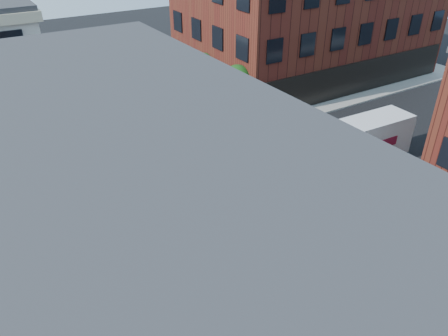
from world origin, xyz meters
TOP-DOWN VIEW (x-y plane):
  - ground at (0.00, 0.00)m, footprint 120.00×120.00m
  - sidewalk_ne at (21.00, 21.00)m, footprint 30.00×30.00m
  - building_ne at (20.50, 16.00)m, footprint 25.00×16.00m
  - tree_near at (7.56, 9.98)m, footprint 2.69×2.69m
  - tree_far at (7.56, 15.98)m, footprint 2.43×2.43m
  - signal_pole at (-6.72, -6.68)m, footprint 1.29×1.24m
  - box_truck at (10.67, -2.02)m, footprint 7.70×2.61m
  - traffic_cone at (-5.46, -4.65)m, footprint 0.49×0.49m

SIDE VIEW (x-z plane):
  - ground at x=0.00m, z-range 0.00..0.00m
  - sidewalk_ne at x=21.00m, z-range 0.00..0.15m
  - traffic_cone at x=-5.46m, z-range -0.01..0.70m
  - box_truck at x=10.67m, z-range 0.07..3.51m
  - signal_pole at x=-6.72m, z-range 0.56..5.16m
  - tree_far at x=7.56m, z-range 0.84..4.91m
  - tree_near at x=7.56m, z-range 0.91..5.41m
  - building_ne at x=20.50m, z-range 0.00..12.00m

